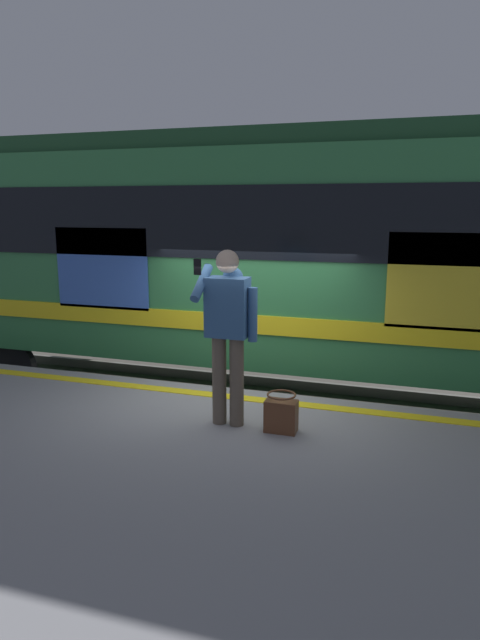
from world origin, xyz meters
name	(u,v)px	position (x,y,z in m)	size (l,w,h in m)	color
ground_plane	(239,461)	(0.00, 0.00, 0.00)	(24.38, 24.38, 0.00)	#4C4742
platform	(138,548)	(0.00, 2.54, 0.46)	(13.14, 5.08, 0.92)	gray
safety_line	(231,397)	(0.00, 0.30, 0.93)	(12.88, 0.16, 0.01)	yellow
track_rail_near	(268,414)	(0.00, -1.41, 0.08)	(17.08, 0.08, 0.16)	slate
track_rail_far	(290,384)	(0.00, -2.84, 0.08)	(17.08, 0.08, 0.16)	slate
train_carriage	(287,246)	(-0.08, -2.12, 2.46)	(12.66, 3.06, 3.84)	#2D723F
passenger	(228,323)	(-0.23, 1.03, 1.95)	(0.57, 0.55, 1.73)	brown
handbag	(281,414)	(-0.77, 1.07, 1.10)	(0.31, 0.28, 0.38)	#59331E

